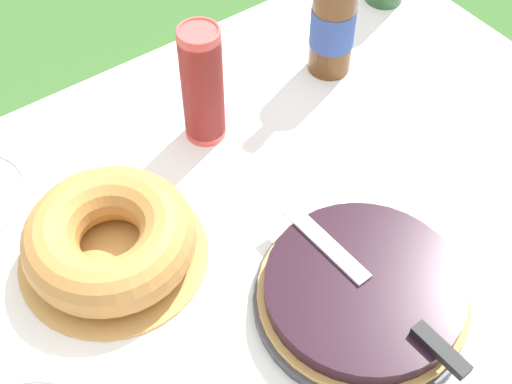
% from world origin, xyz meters
% --- Properties ---
extents(garden_table, '(1.47, 1.00, 0.74)m').
position_xyz_m(garden_table, '(0.00, 0.00, 0.67)').
color(garden_table, brown).
rests_on(garden_table, ground_plane).
extents(tablecloth, '(1.48, 1.01, 0.10)m').
position_xyz_m(tablecloth, '(0.00, 0.00, 0.73)').
color(tablecloth, white).
rests_on(tablecloth, garden_table).
extents(berry_tart, '(0.32, 0.32, 0.06)m').
position_xyz_m(berry_tart, '(0.09, -0.18, 0.78)').
color(berry_tart, '#38383D').
rests_on(berry_tart, tablecloth).
extents(serving_knife, '(0.04, 0.38, 0.01)m').
position_xyz_m(serving_knife, '(0.09, -0.21, 0.81)').
color(serving_knife, silver).
rests_on(serving_knife, berry_tart).
extents(bundt_cake, '(0.29, 0.29, 0.09)m').
position_xyz_m(bundt_cake, '(-0.17, 0.11, 0.79)').
color(bundt_cake, tan).
rests_on(bundt_cake, tablecloth).
extents(cup_stack, '(0.07, 0.07, 0.23)m').
position_xyz_m(cup_stack, '(0.09, 0.25, 0.86)').
color(cup_stack, '#E04C47').
rests_on(cup_stack, tablecloth).
extents(cider_bottle_amber, '(0.08, 0.08, 0.32)m').
position_xyz_m(cider_bottle_amber, '(0.39, 0.26, 0.87)').
color(cider_bottle_amber, brown).
rests_on(cider_bottle_amber, tablecloth).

